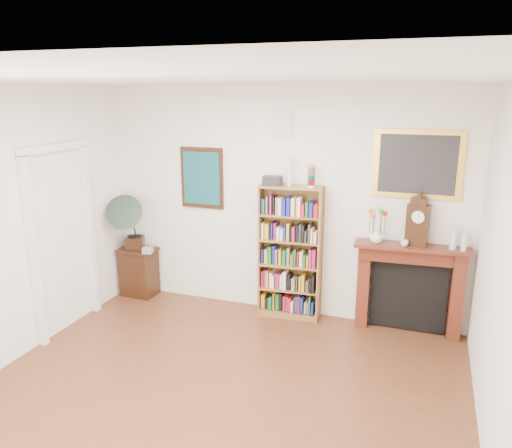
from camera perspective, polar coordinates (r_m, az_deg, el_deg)
The scene contains 15 objects.
room at distance 3.87m, azimuth -7.81°, elevation -5.27°, with size 4.51×5.01×2.81m.
door_casing at distance 6.07m, azimuth -21.29°, elevation -0.03°, with size 0.08×1.02×2.17m.
teal_poster at distance 6.41m, azimuth -6.20°, elevation 5.24°, with size 0.58×0.04×0.78m.
small_picture at distance 5.95m, azimuth 2.96°, elevation 11.34°, with size 0.26×0.04×0.30m.
gilt_painting at distance 5.75m, azimuth 17.97°, elevation 6.50°, with size 0.95×0.04×0.75m.
bookshelf at distance 6.04m, azimuth 3.88°, elevation -2.44°, with size 0.78×0.33×1.90m.
side_cabinet at distance 7.04m, azimuth -13.22°, elevation -5.32°, with size 0.49×0.35×0.66m, color black.
fireplace at distance 6.01m, azimuth 17.11°, elevation -6.24°, with size 1.28×0.38×1.06m.
gramophone at distance 6.80m, azimuth -14.44°, elevation 0.64°, with size 0.66×0.72×0.77m.
cd_stack at distance 6.71m, azimuth -12.26°, elevation -2.93°, with size 0.12×0.12×0.08m, color #ADAEBA.
mantel_clock at distance 5.77m, azimuth 17.99°, elevation 0.15°, with size 0.25×0.18×0.54m.
flower_vase at distance 5.79m, azimuth 13.60°, elevation -1.30°, with size 0.16×0.16×0.16m, color white.
teacup at distance 5.75m, azimuth 16.62°, elevation -2.11°, with size 0.08×0.08×0.07m, color silver.
bottle_left at distance 5.79m, azimuth 21.62°, elevation -1.56°, with size 0.07×0.07×0.24m, color silver.
bottle_right at distance 5.79m, azimuth 22.70°, elevation -1.88°, with size 0.06×0.06×0.20m, color silver.
Camera 1 is at (1.69, -3.22, 2.74)m, focal length 35.00 mm.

